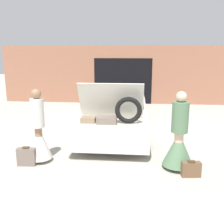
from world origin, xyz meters
TOP-DOWN VIEW (x-y plane):
  - ground_plane at (0.00, 0.00)m, footprint 40.00×40.00m
  - garage_wall_back at (0.00, 4.46)m, footprint 12.00×0.14m
  - car at (0.00, 0.01)m, footprint 2.01×5.39m
  - person_left at (-1.58, -2.78)m, footprint 0.58×0.58m
  - person_right at (1.58, -2.88)m, footprint 0.67×0.67m
  - suitcase_beside_left_person at (-1.80, -3.05)m, footprint 0.41×0.17m
  - suitcase_beside_right_person at (1.80, -3.26)m, footprint 0.41×0.20m

SIDE VIEW (x-z plane):
  - ground_plane at x=0.00m, z-range 0.00..0.00m
  - suitcase_beside_right_person at x=1.80m, z-range -0.01..0.33m
  - suitcase_beside_left_person at x=-1.80m, z-range -0.01..0.43m
  - car at x=0.00m, z-range -0.31..1.45m
  - person_right at x=1.58m, z-range -0.25..1.47m
  - person_left at x=-1.58m, z-range -0.24..1.48m
  - garage_wall_back at x=0.00m, z-range -0.01..2.79m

